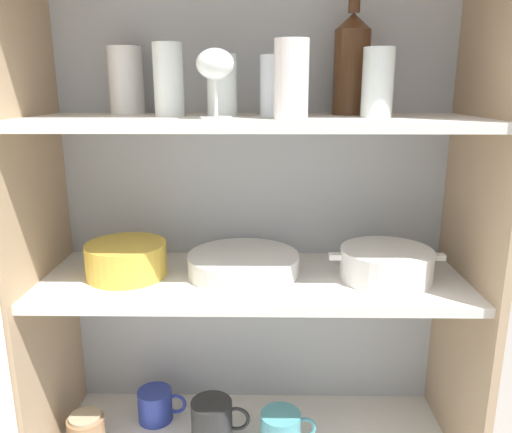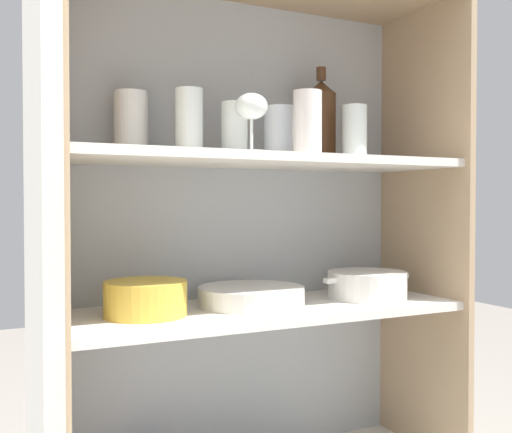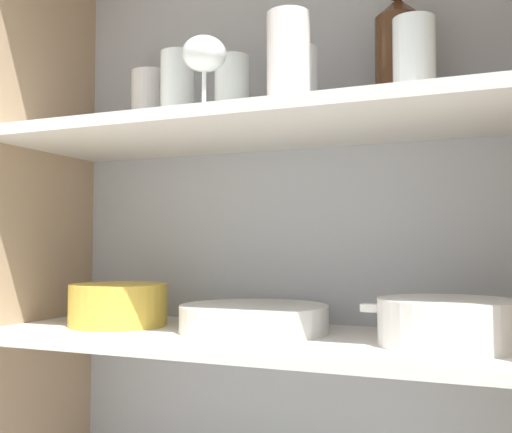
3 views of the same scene
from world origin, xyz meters
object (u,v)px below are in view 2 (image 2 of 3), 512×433
(plate_stack_white, at_px, (251,296))
(mixing_bowl_large, at_px, (146,297))
(wine_bottle, at_px, (321,120))
(casserole_dish, at_px, (367,285))

(plate_stack_white, height_order, mixing_bowl_large, mixing_bowl_large)
(wine_bottle, height_order, mixing_bowl_large, wine_bottle)
(wine_bottle, distance_m, casserole_dish, 0.44)
(mixing_bowl_large, bearing_deg, plate_stack_white, 4.04)
(plate_stack_white, xyz_separation_m, mixing_bowl_large, (-0.26, -0.02, 0.02))
(mixing_bowl_large, xyz_separation_m, casserole_dish, (0.57, -0.01, -0.01))
(wine_bottle, relative_size, plate_stack_white, 0.98)
(casserole_dish, bearing_deg, mixing_bowl_large, 179.11)
(wine_bottle, xyz_separation_m, plate_stack_white, (-0.23, -0.07, -0.44))
(wine_bottle, bearing_deg, plate_stack_white, -163.94)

